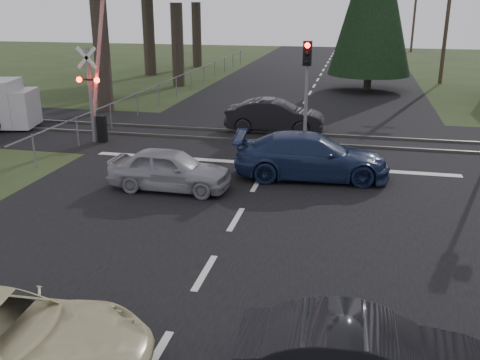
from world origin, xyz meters
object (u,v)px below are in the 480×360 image
(utility_pole_far, at_px, (415,8))
(dark_hatchback, at_px, (365,360))
(crossing_signal, at_px, (96,92))
(blue_sedan, at_px, (311,156))
(utility_pole_mid, at_px, (448,13))
(traffic_signal_center, at_px, (307,76))
(dark_car_far, at_px, (275,116))
(silver_car, at_px, (170,169))

(utility_pole_far, distance_m, dark_hatchback, 58.47)
(crossing_signal, relative_size, blue_sedan, 1.39)
(utility_pole_mid, bearing_deg, traffic_signal_center, -111.21)
(dark_car_far, bearing_deg, blue_sedan, -161.74)
(crossing_signal, bearing_deg, utility_pole_mid, 52.03)
(utility_pole_far, relative_size, dark_car_far, 2.10)
(crossing_signal, relative_size, dark_car_far, 1.63)
(dark_hatchback, bearing_deg, traffic_signal_center, 6.85)
(traffic_signal_center, distance_m, silver_car, 7.08)
(traffic_signal_center, bearing_deg, blue_sedan, -80.78)
(crossing_signal, xyz_separation_m, dark_hatchback, (10.56, -12.88, -1.44))
(crossing_signal, xyz_separation_m, silver_car, (4.77, -4.87, -1.42))
(crossing_signal, height_order, blue_sedan, crossing_signal)
(traffic_signal_center, bearing_deg, dark_car_far, 122.20)
(crossing_signal, relative_size, utility_pole_far, 0.77)
(utility_pole_mid, xyz_separation_m, utility_pole_far, (0.00, 25.00, 0.00))
(dark_hatchback, distance_m, dark_car_far, 16.69)
(traffic_signal_center, xyz_separation_m, blue_sedan, (0.60, -3.68, -2.08))
(utility_pole_mid, distance_m, utility_pole_far, 25.00)
(utility_pole_far, xyz_separation_m, silver_car, (-11.00, -50.08, -4.09))
(utility_pole_far, height_order, dark_hatchback, utility_pole_far)
(dark_hatchback, xyz_separation_m, silver_car, (-5.79, 8.02, 0.02))
(dark_hatchback, xyz_separation_m, dark_car_far, (-3.84, 16.24, 0.09))
(traffic_signal_center, distance_m, dark_hatchback, 14.13)
(traffic_signal_center, bearing_deg, utility_pole_far, 80.40)
(dark_hatchback, relative_size, blue_sedan, 0.75)
(dark_car_far, bearing_deg, crossing_signal, 115.52)
(silver_car, height_order, blue_sedan, blue_sedan)
(dark_car_far, bearing_deg, dark_hatchback, -167.72)
(utility_pole_mid, bearing_deg, utility_pole_far, 90.00)
(blue_sedan, bearing_deg, crossing_signal, 66.77)
(traffic_signal_center, bearing_deg, crossing_signal, -173.85)
(utility_pole_far, relative_size, blue_sedan, 1.80)
(dark_hatchback, relative_size, dark_car_far, 0.87)
(blue_sedan, bearing_deg, traffic_signal_center, 3.43)
(blue_sedan, bearing_deg, utility_pole_far, -13.98)
(dark_hatchback, distance_m, silver_car, 9.89)
(utility_pole_mid, xyz_separation_m, blue_sedan, (-6.90, -23.00, -4.00))
(blue_sedan, height_order, dark_car_far, blue_sedan)
(utility_pole_mid, relative_size, utility_pole_far, 1.00)
(utility_pole_far, bearing_deg, utility_pole_mid, -90.00)
(utility_pole_mid, relative_size, dark_car_far, 2.10)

